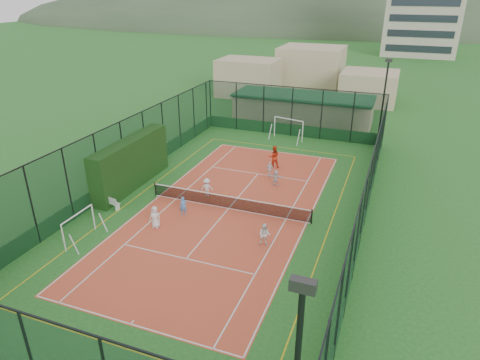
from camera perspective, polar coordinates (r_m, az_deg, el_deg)
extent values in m
plane|color=#205F23|center=(29.69, -1.52, -3.83)|extent=(300.00, 300.00, 0.00)
cube|color=#C7432C|center=(29.69, -1.52, -3.82)|extent=(11.17, 23.97, 0.01)
cube|color=black|center=(33.35, -14.30, 2.19)|extent=(1.27, 8.49, 3.72)
imported|color=silver|center=(27.65, -11.27, -4.87)|extent=(0.77, 0.54, 1.47)
imported|color=#4C8ED7|center=(28.86, -7.56, -3.45)|extent=(0.57, 0.50, 1.30)
imported|color=white|center=(25.38, 3.30, -7.31)|extent=(0.75, 0.61, 1.43)
imported|color=silver|center=(31.14, -4.44, -1.01)|extent=(1.02, 0.75, 1.41)
imported|color=white|center=(34.43, 3.99, 1.44)|extent=(0.75, 0.34, 1.26)
imported|color=silver|center=(32.94, 4.76, 0.30)|extent=(1.19, 0.52, 1.24)
imported|color=red|center=(36.09, 4.54, 3.11)|extent=(1.15, 1.05, 1.93)
sphere|color=#CCE033|center=(30.69, -2.94, -2.77)|extent=(0.07, 0.07, 0.07)
sphere|color=#CCE033|center=(32.07, -4.75, -1.57)|extent=(0.07, 0.07, 0.07)
sphere|color=#CCE033|center=(31.41, -4.71, -2.15)|extent=(0.07, 0.07, 0.07)
sphere|color=#CCE033|center=(31.65, -2.14, -1.86)|extent=(0.07, 0.07, 0.07)
sphere|color=#CCE033|center=(29.70, 1.25, -3.73)|extent=(0.07, 0.07, 0.07)
sphere|color=#CCE033|center=(31.72, -1.84, -1.79)|extent=(0.07, 0.07, 0.07)
sphere|color=#CCE033|center=(30.58, -1.58, -2.85)|extent=(0.07, 0.07, 0.07)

